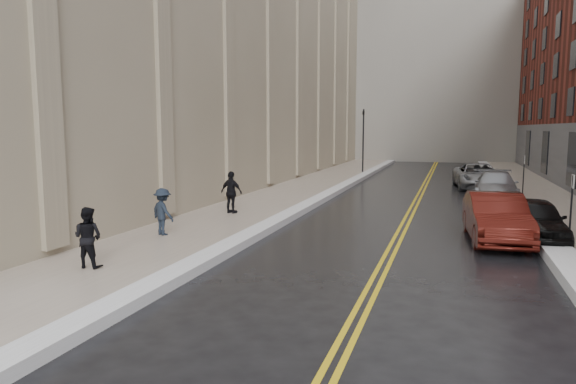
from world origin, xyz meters
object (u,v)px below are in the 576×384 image
Objects in this scene: car_maroon at (496,218)px; car_black at (534,220)px; car_silver_far at (478,176)px; car_silver_near at (496,186)px; pedestrian_b at (163,212)px; pedestrian_a at (88,237)px; pedestrian_c at (232,192)px.

car_black is at bearing 12.18° from car_maroon.
car_silver_near is at bearing -88.57° from car_silver_far.
car_black is 15.34m from car_silver_far.
pedestrian_b is at bearing -168.49° from car_maroon.
pedestrian_b reaches higher than car_silver_near.
pedestrian_a is 8.91m from pedestrian_c.
car_silver_near is (0.77, 10.51, -0.05)m from car_maroon.
pedestrian_a reaches higher than car_silver_near.
car_maroon is 0.95× the size of car_silver_near.
car_silver_far is (-0.65, 5.15, 0.04)m from car_silver_near.
car_silver_near is 2.88× the size of pedestrian_c.
pedestrian_a is at bearing 101.72° from pedestrian_c.
pedestrian_b reaches higher than pedestrian_a.
pedestrian_c reaches higher than pedestrian_a.
pedestrian_a reaches higher than car_silver_far.
pedestrian_b reaches higher than car_black.
car_silver_far is at bearing 84.99° from car_maroon.
car_silver_far is 25.10m from pedestrian_a.
car_maroon reaches higher than car_silver_far.
car_black is at bearing -174.74° from pedestrian_c.
pedestrian_b is (-0.34, 4.14, 0.00)m from pedestrian_a.
car_maroon reaches higher than car_silver_near.
car_maroon is 10.36m from pedestrian_c.
car_silver_far is at bearing -94.77° from pedestrian_b.
pedestrian_a reaches higher than car_maroon.
pedestrian_b is at bearing -125.56° from car_silver_far.
car_maroon is 3.05× the size of pedestrian_b.
pedestrian_c is at bearing -132.29° from car_silver_far.
car_maroon reaches higher than car_black.
pedestrian_b is at bearing -88.42° from pedestrian_a.
car_maroon is 3.06× the size of pedestrian_a.
pedestrian_b is at bearing 97.40° from pedestrian_c.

